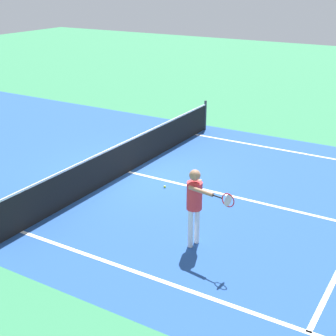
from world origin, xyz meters
name	(u,v)px	position (x,y,z in m)	size (l,w,h in m)	color
ground_plane	(128,172)	(0.00, 0.00, 0.00)	(60.00, 60.00, 0.00)	#337F51
court_surface_inbounds	(128,172)	(0.00, 0.00, 0.00)	(10.62, 24.40, 0.00)	#234C93
line_sideline_left	(281,323)	(-4.11, -5.95, 0.00)	(0.10, 11.89, 0.01)	white
line_center_service	(230,196)	(0.00, -3.20, 0.00)	(0.10, 6.40, 0.01)	white
net	(128,156)	(0.00, 0.00, 0.49)	(9.79, 0.09, 1.07)	#33383D
player_near	(195,199)	(-2.64, -3.56, 1.06)	(0.65, 1.18, 1.70)	white
tennis_ball_near_net	(165,187)	(-0.43, -1.49, 0.03)	(0.07, 0.07, 0.07)	#CCE033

